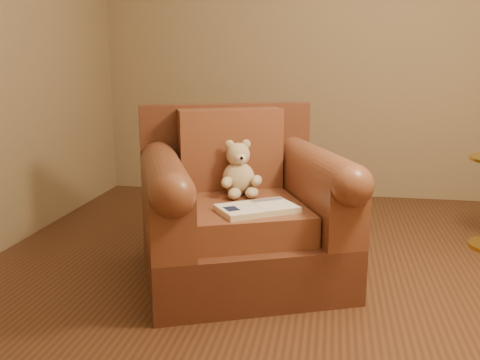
# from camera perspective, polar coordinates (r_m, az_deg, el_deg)

# --- Properties ---
(floor) EXTENTS (4.00, 4.00, 0.00)m
(floor) POSITION_cam_1_polar(r_m,az_deg,el_deg) (3.18, 7.02, -10.32)
(floor) COLOR #4F2D1B
(floor) RESTS_ON ground
(armchair) EXTENTS (1.38, 1.36, 0.97)m
(armchair) POSITION_cam_1_polar(r_m,az_deg,el_deg) (3.08, -0.02, -3.53)
(armchair) COLOR #532B1B
(armchair) RESTS_ON floor
(teddy_bear) EXTENTS (0.24, 0.28, 0.33)m
(teddy_bear) POSITION_cam_1_polar(r_m,az_deg,el_deg) (3.12, -0.09, 0.65)
(teddy_bear) COLOR tan
(teddy_bear) RESTS_ON armchair
(guidebook) EXTENTS (0.47, 0.42, 0.03)m
(guidebook) POSITION_cam_1_polar(r_m,az_deg,el_deg) (2.80, 1.83, -3.05)
(guidebook) COLOR beige
(guidebook) RESTS_ON armchair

